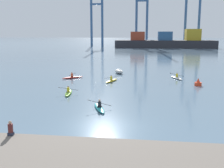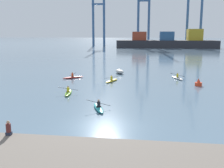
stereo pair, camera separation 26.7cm
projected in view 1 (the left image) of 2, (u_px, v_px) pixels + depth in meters
name	position (u px, v px, depth m)	size (l,w,h in m)	color
ground_plane	(104.00, 126.00, 19.86)	(800.00, 800.00, 0.00)	slate
container_barge	(165.00, 42.00, 127.07)	(45.66, 11.79, 8.59)	#28282D
gantry_crane_west	(97.00, 13.00, 140.29)	(6.94, 16.69, 32.73)	#335684
gantry_crane_west_mid	(142.00, 10.00, 138.68)	(6.65, 20.88, 36.13)	#335684
gantry_crane_east_mid	(193.00, 6.00, 132.53)	(7.77, 20.89, 38.77)	#335684
capsized_dinghy	(119.00, 71.00, 45.74)	(2.14, 2.82, 0.76)	beige
channel_buoy	(198.00, 83.00, 35.08)	(0.90, 0.90, 1.00)	red
kayak_teal	(99.00, 108.00, 24.18)	(2.08, 3.39, 1.00)	teal
kayak_white	(177.00, 78.00, 40.48)	(2.10, 3.39, 0.95)	silver
kayak_yellow	(112.00, 80.00, 38.08)	(2.15, 3.41, 0.95)	yellow
kayak_red	(73.00, 77.00, 40.89)	(2.97, 2.67, 1.00)	red
kayak_lime	(68.00, 93.00, 30.30)	(2.25, 3.45, 0.95)	#7ABC2D
seated_onlooker	(10.00, 129.00, 16.25)	(0.32, 0.30, 0.90)	#23283D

